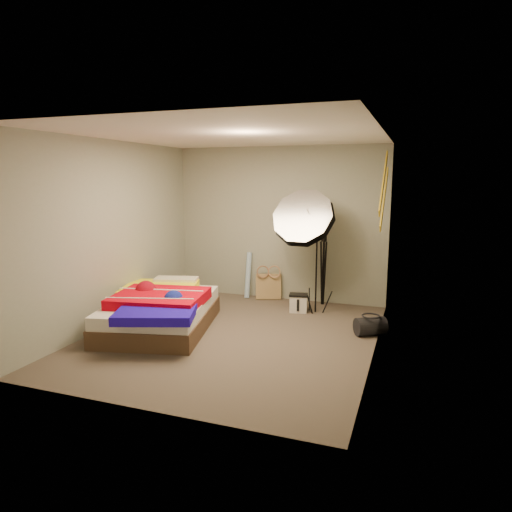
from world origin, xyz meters
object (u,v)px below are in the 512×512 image
at_px(wrapping_roll, 248,275).
at_px(camera_tripod, 323,265).
at_px(tote_bag, 268,286).
at_px(photo_umbrella, 304,220).
at_px(duffel_bag, 370,326).
at_px(bed, 161,309).
at_px(camera_case, 298,304).

height_order(wrapping_roll, camera_tripod, camera_tripod).
bearing_deg(wrapping_roll, tote_bag, 2.65).
bearing_deg(photo_umbrella, duffel_bag, -32.76).
bearing_deg(camera_tripod, tote_bag, 178.07).
bearing_deg(tote_bag, duffel_bag, -54.69).
bearing_deg(tote_bag, bed, -133.71).
height_order(duffel_bag, camera_tripod, camera_tripod).
height_order(photo_umbrella, camera_tripod, photo_umbrella).
height_order(camera_case, duffel_bag, camera_case).
bearing_deg(camera_case, bed, -149.29).
height_order(tote_bag, camera_tripod, camera_tripod).
bearing_deg(tote_bag, photo_umbrella, -58.02).
height_order(tote_bag, duffel_bag, tote_bag).
xyz_separation_m(bed, photo_umbrella, (1.62, 1.36, 1.13)).
bearing_deg(bed, wrapping_roll, 74.84).
height_order(wrapping_roll, photo_umbrella, photo_umbrella).
xyz_separation_m(wrapping_roll, duffel_bag, (2.15, -1.25, -0.26)).
xyz_separation_m(camera_case, bed, (-1.54, -1.37, 0.14)).
distance_m(tote_bag, camera_tripod, 1.02).
relative_size(camera_case, bed, 0.12).
xyz_separation_m(wrapping_roll, photo_umbrella, (1.09, -0.57, 1.01)).
relative_size(tote_bag, photo_umbrella, 0.22).
relative_size(camera_case, duffel_bag, 0.66).
height_order(bed, photo_umbrella, photo_umbrella).
xyz_separation_m(bed, camera_tripod, (1.80, 1.92, 0.38)).
distance_m(camera_case, photo_umbrella, 1.27).
relative_size(wrapping_roll, camera_case, 3.00).
bearing_deg(camera_case, tote_bag, 128.12).
height_order(camera_case, camera_tripod, camera_tripod).
relative_size(tote_bag, camera_tripod, 0.37).
bearing_deg(tote_bag, camera_tripod, -21.36).
relative_size(bed, photo_umbrella, 1.09).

